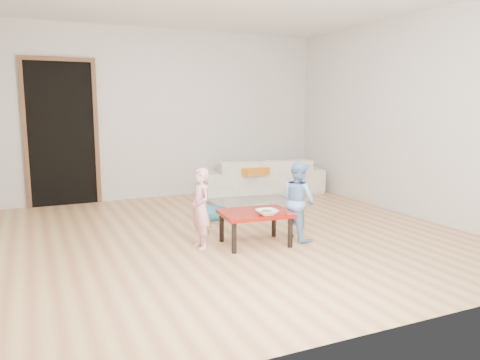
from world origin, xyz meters
TOP-DOWN VIEW (x-y plane):
  - floor at (0.00, 0.00)m, footprint 5.00×5.00m
  - back_wall at (0.00, 2.50)m, footprint 5.00×0.02m
  - right_wall at (2.50, 0.00)m, footprint 0.02×5.00m
  - doorway at (-1.60, 2.48)m, footprint 1.02×0.08m
  - sofa at (1.39, 2.05)m, footprint 2.05×0.99m
  - cushion at (1.09, 1.77)m, footprint 0.48×0.44m
  - red_table at (0.06, -0.45)m, footprint 0.75×0.59m
  - bowl at (0.10, -0.64)m, footprint 0.22×0.22m
  - broccoli at (0.10, -0.64)m, footprint 0.12×0.12m
  - child_pink at (-0.50, -0.34)m, footprint 0.22×0.32m
  - child_blue at (0.57, -0.47)m, footprint 0.39×0.46m
  - basin at (0.04, 0.76)m, footprint 0.42×0.42m
  - blanket at (0.91, 1.28)m, footprint 1.18×0.99m

SIDE VIEW (x-z plane):
  - floor at x=0.00m, z-range -0.01..0.01m
  - blanket at x=0.91m, z-range 0.00..0.06m
  - basin at x=0.04m, z-range 0.00..0.13m
  - red_table at x=0.06m, z-range 0.00..0.35m
  - sofa at x=1.39m, z-range 0.00..0.58m
  - bowl at x=0.10m, z-range 0.35..0.41m
  - broccoli at x=0.10m, z-range 0.35..0.41m
  - child_pink at x=-0.50m, z-range 0.00..0.82m
  - child_blue at x=0.57m, z-range 0.00..0.85m
  - cushion at x=1.09m, z-range 0.38..0.49m
  - doorway at x=-1.60m, z-range -0.03..2.08m
  - back_wall at x=0.00m, z-range 0.00..2.60m
  - right_wall at x=2.50m, z-range 0.00..2.60m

